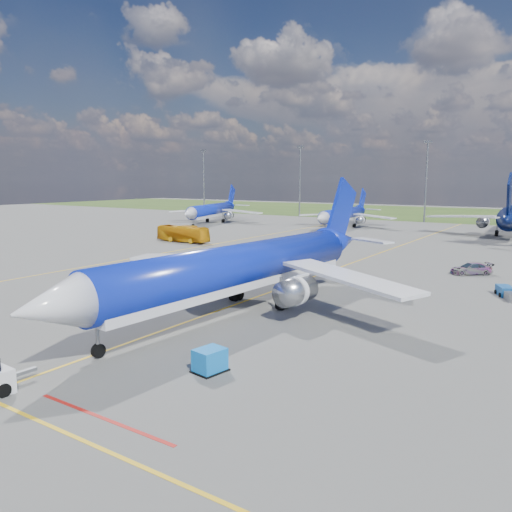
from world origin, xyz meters
The scene contains 14 objects.
ground centered at (0.00, 0.00, 0.00)m, with size 400.00×400.00×0.00m, color #50504D.
grass_strip centered at (0.00, 150.00, 0.00)m, with size 400.00×80.00×0.01m, color #2D4719.
taxiway_lines centered at (0.17, 27.70, 0.01)m, with size 60.25×160.00×0.02m.
floodlight_masts centered at (10.00, 110.00, 12.56)m, with size 202.20×0.50×22.70m.
bg_jet_nw centered at (-58.70, 75.12, 0.00)m, with size 29.41×38.60×10.11m, color #0B1FA5, non-canonical shape.
bg_jet_nnw centered at (-22.93, 82.92, 0.00)m, with size 27.16×35.65×9.34m, color #0B1FA5, non-canonical shape.
main_airliner centered at (1.72, 2.95, 0.00)m, with size 34.89×45.80×11.99m, color #0B1FA5, non-canonical shape.
uld_container centered at (8.64, -10.01, 0.75)m, with size 1.50×1.87×1.50m, color blue.
apron_bus centered at (-37.11, 38.88, 1.61)m, with size 2.70×11.54×3.22m, color orange.
service_car_a centered at (-15.41, 33.50, 0.67)m, with size 1.57×3.91×1.33m, color #999999.
service_car_b centered at (-10.51, 45.08, 0.73)m, with size 2.44×5.29×1.47m, color #999999.
service_car_c centered at (16.19, 34.17, 0.75)m, with size 2.10×5.16×1.50m, color #999999.
baggage_tug_w centered at (21.84, 22.66, 0.48)m, with size 2.98×4.70×1.03m.
baggage_tug_c centered at (-20.65, 46.94, 0.46)m, with size 1.61×4.50×0.99m.
Camera 1 is at (27.82, -33.74, 12.19)m, focal length 35.00 mm.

